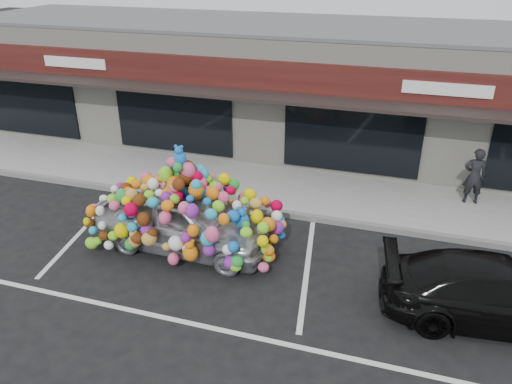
% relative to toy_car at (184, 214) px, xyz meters
% --- Properties ---
extents(ground, '(90.00, 90.00, 0.00)m').
position_rel_toy_car_xyz_m(ground, '(0.26, -0.26, -0.92)').
color(ground, black).
rests_on(ground, ground).
extents(shop_building, '(24.00, 7.20, 4.31)m').
position_rel_toy_car_xyz_m(shop_building, '(0.26, 8.18, 1.24)').
color(shop_building, beige).
rests_on(shop_building, ground).
extents(sidewalk, '(26.00, 3.00, 0.15)m').
position_rel_toy_car_xyz_m(sidewalk, '(0.26, 3.74, -0.85)').
color(sidewalk, gray).
rests_on(sidewalk, ground).
extents(kerb, '(26.00, 0.18, 0.16)m').
position_rel_toy_car_xyz_m(kerb, '(0.26, 2.24, -0.85)').
color(kerb, slate).
rests_on(kerb, ground).
extents(parking_stripe_left, '(0.73, 4.37, 0.01)m').
position_rel_toy_car_xyz_m(parking_stripe_left, '(-2.94, -0.06, -0.92)').
color(parking_stripe_left, silver).
rests_on(parking_stripe_left, ground).
extents(parking_stripe_mid, '(0.73, 4.37, 0.01)m').
position_rel_toy_car_xyz_m(parking_stripe_mid, '(3.06, -0.06, -0.92)').
color(parking_stripe_mid, silver).
rests_on(parking_stripe_mid, ground).
extents(lane_line, '(14.00, 0.12, 0.01)m').
position_rel_toy_car_xyz_m(lane_line, '(2.26, -2.56, -0.92)').
color(lane_line, silver).
rests_on(lane_line, ground).
extents(toy_car, '(3.16, 4.73, 2.72)m').
position_rel_toy_car_xyz_m(toy_car, '(0.00, 0.00, 0.00)').
color(toy_car, '#A6ACB1').
rests_on(toy_car, ground).
extents(black_sedan, '(2.35, 4.64, 1.29)m').
position_rel_toy_car_xyz_m(black_sedan, '(6.93, -0.63, -0.28)').
color(black_sedan, black).
rests_on(black_sedan, ground).
extents(pedestrian_a, '(0.65, 0.48, 1.63)m').
position_rel_toy_car_xyz_m(pedestrian_a, '(6.81, 4.35, 0.04)').
color(pedestrian_a, black).
rests_on(pedestrian_a, sidewalk).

